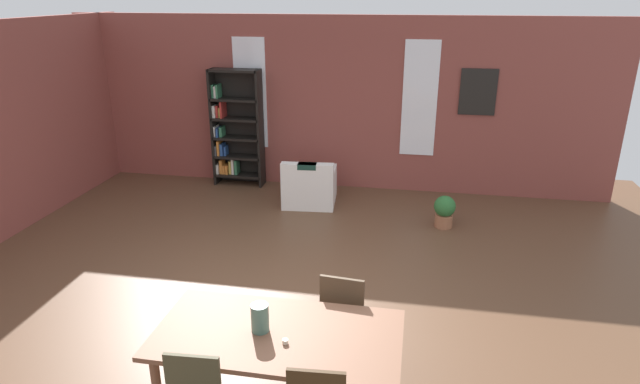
% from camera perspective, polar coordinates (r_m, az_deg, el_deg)
% --- Properties ---
extents(ground_plane, '(10.50, 10.50, 0.00)m').
position_cam_1_polar(ground_plane, '(5.80, -5.26, -12.74)').
color(ground_plane, brown).
extents(back_wall_brick, '(9.04, 0.12, 2.84)m').
position_cam_1_polar(back_wall_brick, '(9.03, 1.43, 9.35)').
color(back_wall_brick, brown).
rests_on(back_wall_brick, ground).
extents(window_pane_0, '(0.55, 0.02, 1.84)m').
position_cam_1_polar(window_pane_0, '(9.26, -7.41, 10.36)').
color(window_pane_0, white).
extents(window_pane_1, '(0.55, 0.02, 1.84)m').
position_cam_1_polar(window_pane_1, '(8.82, 10.56, 9.69)').
color(window_pane_1, white).
extents(dining_table, '(1.86, 0.95, 0.78)m').
position_cam_1_polar(dining_table, '(4.22, -4.47, -15.61)').
color(dining_table, brown).
rests_on(dining_table, ground).
extents(vase_on_table, '(0.14, 0.14, 0.22)m').
position_cam_1_polar(vase_on_table, '(4.14, -6.40, -13.16)').
color(vase_on_table, '#4C7266').
rests_on(vase_on_table, dining_table).
extents(tealight_candle_0, '(0.04, 0.04, 0.03)m').
position_cam_1_polar(tealight_candle_0, '(4.05, -3.72, -15.58)').
color(tealight_candle_0, silver).
rests_on(tealight_candle_0, dining_table).
extents(dining_chair_far_right, '(0.44, 0.44, 0.95)m').
position_cam_1_polar(dining_chair_far_right, '(4.82, 2.61, -13.02)').
color(dining_chair_far_right, '#4B3A28').
rests_on(dining_chair_far_right, ground).
extents(bookshelf_tall, '(0.86, 0.30, 1.98)m').
position_cam_1_polar(bookshelf_tall, '(9.30, -9.09, 6.54)').
color(bookshelf_tall, black).
rests_on(bookshelf_tall, ground).
extents(armchair_white, '(0.86, 0.86, 0.75)m').
position_cam_1_polar(armchair_white, '(8.46, -1.12, 0.55)').
color(armchair_white, white).
rests_on(armchair_white, ground).
extents(potted_plant_by_shelf, '(0.31, 0.31, 0.47)m').
position_cam_1_polar(potted_plant_by_shelf, '(7.83, 13.10, -1.93)').
color(potted_plant_by_shelf, '#9E6042').
rests_on(potted_plant_by_shelf, ground).
extents(framed_picture, '(0.56, 0.03, 0.72)m').
position_cam_1_polar(framed_picture, '(8.84, 16.47, 10.16)').
color(framed_picture, black).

